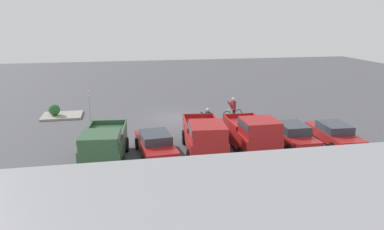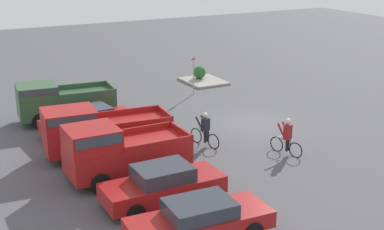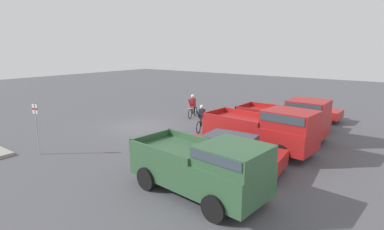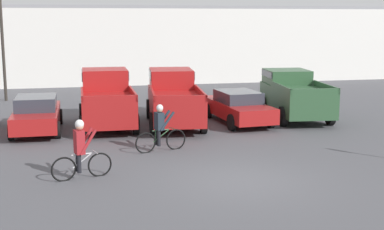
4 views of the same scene
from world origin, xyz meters
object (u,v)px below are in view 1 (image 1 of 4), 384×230
Objects in this scene: pickup_truck_0 at (253,134)px; cyclist_1 at (233,108)px; sedan_0 at (334,133)px; fire_lane_sign at (89,102)px; sedan_2 at (156,144)px; shrub at (54,110)px; sedan_1 at (292,135)px; pickup_truck_1 at (205,136)px; cyclist_0 at (208,119)px; pickup_truck_2 at (104,145)px.

pickup_truck_0 is 7.62m from cyclist_1.
fire_lane_sign reaches higher than sedan_0.
cyclist_1 is at bearing -134.12° from sedan_2.
cyclist_1 is at bearing 166.94° from shrub.
cyclist_1 is 1.97× the size of shrub.
fire_lane_sign reaches higher than shrub.
pickup_truck_1 is (5.64, 0.52, 0.45)m from sedan_1.
sedan_2 is (11.20, 0.03, 0.04)m from sedan_0.
sedan_1 is 0.91× the size of pickup_truck_0.
pickup_truck_1 is 6.53× the size of shrub.
pickup_truck_1 is at bearing 74.53° from cyclist_0.
fire_lane_sign is at bearing -27.81° from sedan_0.
fire_lane_sign reaches higher than sedan_1.
cyclist_0 reaches higher than sedan_0.
sedan_0 is 2.80m from sedan_1.
pickup_truck_1 is at bearing 5.31° from sedan_1.
shrub is at bearing -47.30° from pickup_truck_1.
sedan_0 is 11.20m from sedan_2.
sedan_2 is 2.60× the size of cyclist_0.
cyclist_1 is at bearing -57.26° from sedan_0.
sedan_0 is 1.00× the size of sedan_2.
sedan_2 is at bearing 0.48° from sedan_1.
fire_lane_sign is at bearing 144.83° from shrub.
pickup_truck_0 is at bearing 177.68° from pickup_truck_1.
fire_lane_sign is 3.65m from shrub.
pickup_truck_1 is 5.59m from pickup_truck_2.
pickup_truck_1 reaches higher than shrub.
sedan_0 is 14.05m from pickup_truck_2.
sedan_1 is 18.43m from shrub.
sedan_0 is at bearing 179.13° from sedan_1.
sedan_2 is at bearing -9.34° from pickup_truck_1.
fire_lane_sign is (15.35, -8.09, 0.87)m from sedan_0.
fire_lane_sign is (4.15, -8.12, 0.83)m from sedan_2.
pickup_truck_2 is at bearing 12.48° from sedan_2.
fire_lane_sign is (9.74, -8.69, 0.36)m from pickup_truck_0.
sedan_2 is 9.69m from cyclist_1.
pickup_truck_0 is at bearing -179.61° from pickup_truck_2.
fire_lane_sign is at bearing -6.11° from cyclist_1.
pickup_truck_2 is 8.86m from fire_lane_sign.
sedan_1 is 6.04m from cyclist_0.
pickup_truck_0 is at bearing 174.20° from sedan_2.
cyclist_0 reaches higher than sedan_1.
sedan_2 is 2.74× the size of cyclist_1.
fire_lane_sign reaches higher than pickup_truck_0.
sedan_1 is 0.87× the size of pickup_truck_2.
sedan_1 is 2.58× the size of cyclist_1.
shrub is at bearing -29.05° from sedan_0.
sedan_1 is at bearing -176.45° from pickup_truck_2.
pickup_truck_1 is 1.11× the size of pickup_truck_2.
pickup_truck_0 is 2.69× the size of cyclist_0.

